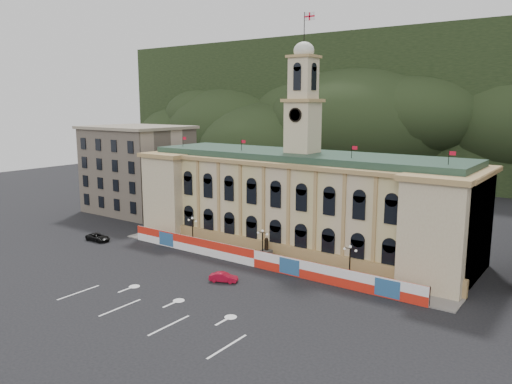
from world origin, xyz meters
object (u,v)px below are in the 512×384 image
Objects in this scene: statue at (266,254)px; black_suv at (98,237)px; lamp_center at (263,243)px; red_sedan at (224,277)px.

black_suv is at bearing -165.70° from statue.
black_suv is at bearing -167.50° from lamp_center.
statue is at bearing -76.72° from black_suv.
lamp_center reaches higher than black_suv.
lamp_center is at bearing -90.00° from statue.
black_suv is (-30.00, -7.65, -0.54)m from statue.
red_sedan is (0.29, -9.41, -2.45)m from lamp_center.
lamp_center reaches higher than statue.
red_sedan is 0.85× the size of black_suv.
red_sedan is at bearing -88.38° from statue.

